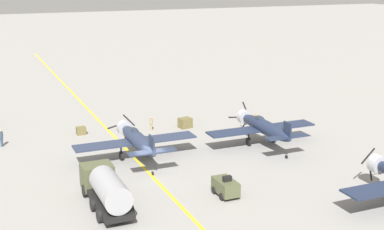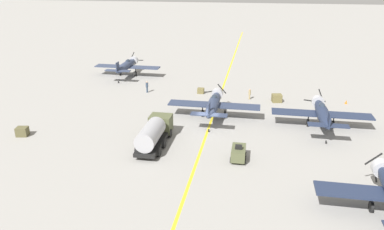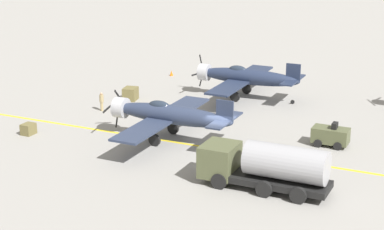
# 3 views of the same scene
# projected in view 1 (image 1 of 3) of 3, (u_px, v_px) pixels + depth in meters

# --- Properties ---
(ground_plane) EXTENTS (400.00, 400.00, 0.00)m
(ground_plane) POSITION_uv_depth(u_px,v_px,m) (151.00, 175.00, 47.78)
(ground_plane) COLOR gray
(taxiway_stripe) EXTENTS (0.30, 160.00, 0.01)m
(taxiway_stripe) POSITION_uv_depth(u_px,v_px,m) (151.00, 175.00, 47.78)
(taxiway_stripe) COLOR yellow
(taxiway_stripe) RESTS_ON ground
(airplane_mid_right) EXTENTS (12.00, 9.98, 3.67)m
(airplane_mid_right) POSITION_uv_depth(u_px,v_px,m) (263.00, 127.00, 55.57)
(airplane_mid_right) COLOR #222C46
(airplane_mid_right) RESTS_ON ground
(airplane_mid_center) EXTENTS (12.00, 9.98, 3.65)m
(airplane_mid_center) POSITION_uv_depth(u_px,v_px,m) (137.00, 139.00, 51.33)
(airplane_mid_center) COLOR #2B364F
(airplane_mid_center) RESTS_ON ground
(fuel_tanker) EXTENTS (2.68, 8.00, 2.98)m
(fuel_tanker) POSITION_uv_depth(u_px,v_px,m) (106.00, 188.00, 41.13)
(fuel_tanker) COLOR black
(fuel_tanker) RESTS_ON ground
(tow_tractor) EXTENTS (1.57, 2.60, 1.79)m
(tow_tractor) POSITION_uv_depth(u_px,v_px,m) (226.00, 187.00, 43.23)
(tow_tractor) COLOR #515638
(tow_tractor) RESTS_ON ground
(ground_crew_walking) EXTENTS (0.36, 0.36, 1.64)m
(ground_crew_walking) POSITION_uv_depth(u_px,v_px,m) (151.00, 123.00, 60.99)
(ground_crew_walking) COLOR tan
(ground_crew_walking) RESTS_ON ground
(ground_crew_inspecting) EXTENTS (0.40, 0.40, 1.83)m
(ground_crew_inspecting) POSITION_uv_depth(u_px,v_px,m) (1.00, 137.00, 55.35)
(ground_crew_inspecting) COLOR #334256
(ground_crew_inspecting) RESTS_ON ground
(supply_crate_by_tanker) EXTENTS (1.02, 0.85, 0.85)m
(supply_crate_by_tanker) POSITION_uv_depth(u_px,v_px,m) (81.00, 131.00, 59.66)
(supply_crate_by_tanker) COLOR brown
(supply_crate_by_tanker) RESTS_ON ground
(supply_crate_mid_lane) EXTENTS (1.59, 1.41, 1.16)m
(supply_crate_mid_lane) POSITION_uv_depth(u_px,v_px,m) (185.00, 123.00, 62.17)
(supply_crate_mid_lane) COLOR brown
(supply_crate_mid_lane) RESTS_ON ground
(traffic_cone) EXTENTS (0.36, 0.36, 0.55)m
(traffic_cone) POSITION_uv_depth(u_px,v_px,m) (256.00, 115.00, 66.82)
(traffic_cone) COLOR orange
(traffic_cone) RESTS_ON ground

